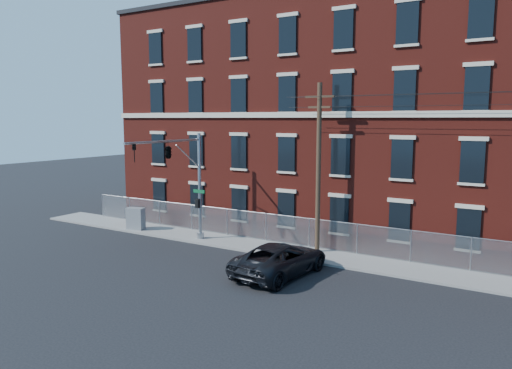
{
  "coord_description": "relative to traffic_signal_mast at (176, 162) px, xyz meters",
  "views": [
    {
      "loc": [
        13.69,
        -20.65,
        8.04
      ],
      "look_at": [
        -1.34,
        4.0,
        4.14
      ],
      "focal_mm": 34.11,
      "sensor_mm": 36.0,
      "label": 1
    }
  ],
  "objects": [
    {
      "name": "utility_pole_near",
      "position": [
        8.0,
        3.42,
        -0.05
      ],
      "size": [
        1.8,
        0.28,
        10.0
      ],
      "color": "#423121",
      "rests_on": "ground"
    },
    {
      "name": "pickup_truck",
      "position": [
        8.05,
        -1.33,
        -4.55
      ],
      "size": [
        3.38,
        6.3,
        1.68
      ],
      "primitive_type": "imported",
      "rotation": [
        0.0,
        0.0,
        3.04
      ],
      "color": "black",
      "rests_on": "ground"
    },
    {
      "name": "ground",
      "position": [
        6.0,
        -2.18,
        -5.39
      ],
      "size": [
        140.0,
        140.0,
        0.0
      ],
      "primitive_type": "plane",
      "color": "black",
      "rests_on": "ground"
    },
    {
      "name": "sidewalk",
      "position": [
        18.0,
        2.82,
        -5.33
      ],
      "size": [
        65.0,
        3.0,
        0.12
      ],
      "primitive_type": "cube",
      "color": "gray",
      "rests_on": "ground"
    },
    {
      "name": "traffic_signal_mast",
      "position": [
        0.0,
        0.0,
        0.0
      ],
      "size": [
        0.9,
        6.75,
        7.0
      ],
      "color": "#9EA0A5",
      "rests_on": "ground"
    },
    {
      "name": "chain_link_fence",
      "position": [
        18.0,
        4.12,
        -4.33
      ],
      "size": [
        59.06,
        0.06,
        1.85
      ],
      "color": "#A5A8AD",
      "rests_on": "ground"
    },
    {
      "name": "utility_cabinet",
      "position": [
        -5.64,
        2.02,
        -4.48
      ],
      "size": [
        1.36,
        0.86,
        1.57
      ],
      "primitive_type": "cube",
      "rotation": [
        0.0,
        0.0,
        0.2
      ],
      "color": "slate",
      "rests_on": "sidewalk"
    }
  ]
}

